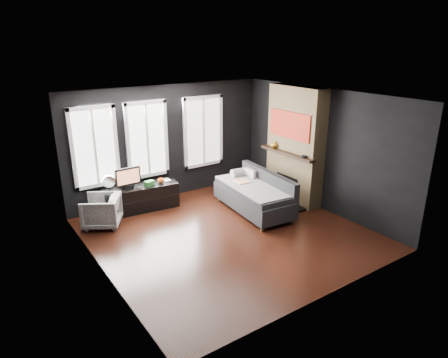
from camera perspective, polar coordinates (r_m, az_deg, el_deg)
floor at (r=8.04m, az=0.62°, el=-7.80°), size 5.00×5.00×0.00m
ceiling at (r=7.22m, az=0.70°, el=11.63°), size 5.00×5.00×0.00m
wall_back at (r=9.59m, az=-7.97°, el=5.19°), size 5.00×0.02×2.70m
wall_left at (r=6.50m, az=-17.73°, el=-2.53°), size 0.02×5.00×2.70m
wall_right at (r=9.13m, az=13.66°, el=4.09°), size 0.02×5.00×2.70m
windows at (r=9.17m, az=-10.71°, el=10.96°), size 4.00×0.16×1.76m
fireplace at (r=9.39m, az=10.14°, el=4.75°), size 0.70×1.62×2.70m
sofa at (r=8.90m, az=4.23°, el=-1.94°), size 1.22×2.15×0.89m
stripe_pillow at (r=9.35m, az=3.72°, el=0.42°), size 0.10×0.35×0.35m
armchair at (r=8.58m, az=-17.12°, el=-4.21°), size 0.93×0.95×0.73m
media_console at (r=9.21m, az=-11.78°, el=-2.63°), size 1.70×0.68×0.57m
monitor at (r=8.96m, az=-13.57°, el=0.35°), size 0.59×0.15×0.53m
desk_fan at (r=8.86m, az=-16.12°, el=-0.60°), size 0.31×0.31×0.38m
mug at (r=9.17m, az=-9.01°, el=-0.17°), size 0.14×0.12×0.14m
book at (r=9.30m, az=-8.68°, el=0.35°), size 0.15×0.02×0.21m
storage_box at (r=9.07m, az=-10.62°, el=-0.60°), size 0.22×0.16×0.11m
mantel_vase at (r=9.55m, az=7.17°, el=4.95°), size 0.23×0.24×0.17m
mantel_clock at (r=8.87m, az=11.41°, el=3.15°), size 0.17×0.17×0.04m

